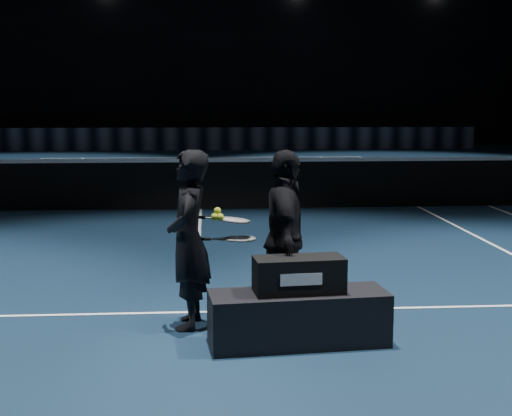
{
  "coord_description": "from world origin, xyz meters",
  "views": [
    {
      "loc": [
        0.13,
        -13.0,
        2.02
      ],
      "look_at": [
        0.55,
        -6.83,
        1.07
      ],
      "focal_mm": 50.0,
      "sensor_mm": 36.0,
      "label": 1
    }
  ],
  "objects_px": {
    "player_b": "(285,239)",
    "racket_lower": "(240,239)",
    "player_a": "(189,240)",
    "tennis_balls": "(217,215)",
    "player_bench": "(298,318)",
    "racket_upper": "(234,220)",
    "racket_bag": "(299,275)"
  },
  "relations": [
    {
      "from": "player_b",
      "to": "racket_lower",
      "type": "xyz_separation_m",
      "value": [
        -0.4,
        0.01,
        0.0
      ]
    },
    {
      "from": "player_a",
      "to": "tennis_balls",
      "type": "xyz_separation_m",
      "value": [
        0.26,
        -0.0,
        0.22
      ]
    },
    {
      "from": "player_a",
      "to": "player_b",
      "type": "relative_size",
      "value": 1.0
    },
    {
      "from": "player_a",
      "to": "player_bench",
      "type": "bearing_deg",
      "value": 64.83
    },
    {
      "from": "racket_lower",
      "to": "racket_upper",
      "type": "relative_size",
      "value": 1.0
    },
    {
      "from": "player_b",
      "to": "tennis_balls",
      "type": "xyz_separation_m",
      "value": [
        -0.59,
        0.03,
        0.22
      ]
    },
    {
      "from": "player_b",
      "to": "tennis_balls",
      "type": "distance_m",
      "value": 0.63
    },
    {
      "from": "tennis_balls",
      "to": "player_a",
      "type": "bearing_deg",
      "value": 178.98
    },
    {
      "from": "player_a",
      "to": "racket_bag",
      "type": "bearing_deg",
      "value": 64.83
    },
    {
      "from": "player_a",
      "to": "racket_upper",
      "type": "distance_m",
      "value": 0.43
    },
    {
      "from": "racket_upper",
      "to": "player_a",
      "type": "bearing_deg",
      "value": -178.29
    },
    {
      "from": "racket_upper",
      "to": "tennis_balls",
      "type": "bearing_deg",
      "value": -170.43
    },
    {
      "from": "racket_bag",
      "to": "player_a",
      "type": "relative_size",
      "value": 0.47
    },
    {
      "from": "player_a",
      "to": "racket_upper",
      "type": "height_order",
      "value": "player_a"
    },
    {
      "from": "player_a",
      "to": "tennis_balls",
      "type": "height_order",
      "value": "player_a"
    },
    {
      "from": "player_a",
      "to": "racket_upper",
      "type": "relative_size",
      "value": 2.33
    },
    {
      "from": "player_a",
      "to": "racket_lower",
      "type": "xyz_separation_m",
      "value": [
        0.45,
        -0.02,
        0.0
      ]
    },
    {
      "from": "racket_bag",
      "to": "racket_upper",
      "type": "height_order",
      "value": "racket_upper"
    },
    {
      "from": "player_a",
      "to": "tennis_balls",
      "type": "distance_m",
      "value": 0.34
    },
    {
      "from": "player_bench",
      "to": "tennis_balls",
      "type": "height_order",
      "value": "tennis_balls"
    },
    {
      "from": "player_bench",
      "to": "racket_lower",
      "type": "relative_size",
      "value": 2.17
    },
    {
      "from": "racket_lower",
      "to": "racket_bag",
      "type": "bearing_deg",
      "value": -45.32
    },
    {
      "from": "racket_bag",
      "to": "racket_lower",
      "type": "distance_m",
      "value": 0.72
    },
    {
      "from": "player_a",
      "to": "player_b",
      "type": "bearing_deg",
      "value": 92.42
    },
    {
      "from": "player_a",
      "to": "player_b",
      "type": "xyz_separation_m",
      "value": [
        0.85,
        -0.03,
        0.0
      ]
    },
    {
      "from": "racket_bag",
      "to": "player_a",
      "type": "distance_m",
      "value": 1.07
    },
    {
      "from": "racket_bag",
      "to": "player_b",
      "type": "xyz_separation_m",
      "value": [
        -0.06,
        0.49,
        0.2
      ]
    },
    {
      "from": "player_a",
      "to": "racket_lower",
      "type": "relative_size",
      "value": 2.33
    },
    {
      "from": "player_bench",
      "to": "racket_upper",
      "type": "xyz_separation_m",
      "value": [
        -0.51,
        0.55,
        0.74
      ]
    },
    {
      "from": "player_bench",
      "to": "racket_lower",
      "type": "height_order",
      "value": "racket_lower"
    },
    {
      "from": "player_a",
      "to": "racket_lower",
      "type": "height_order",
      "value": "player_a"
    },
    {
      "from": "racket_lower",
      "to": "tennis_balls",
      "type": "xyz_separation_m",
      "value": [
        -0.19,
        0.01,
        0.21
      ]
    }
  ]
}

